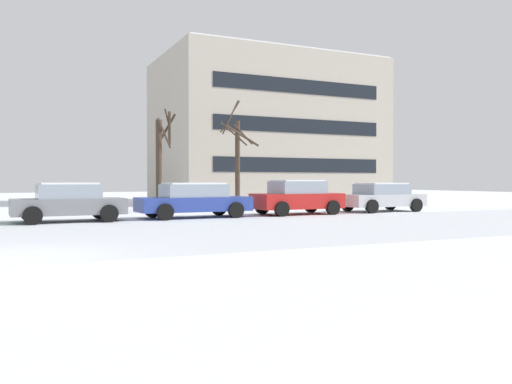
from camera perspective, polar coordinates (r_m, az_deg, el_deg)
ground_plane at (r=11.23m, az=-25.12°, el=-6.60°), size 120.00×120.00×0.00m
road_surface at (r=14.79m, az=-25.15°, el=-4.73°), size 80.00×9.16×0.00m
parked_car_gray at (r=20.51m, az=-19.54°, el=-1.01°), size 3.98×2.13×1.43m
parked_car_blue at (r=21.57m, az=-6.71°, el=-0.85°), size 4.57×2.08×1.42m
parked_car_red at (r=23.56m, az=4.47°, el=-0.55°), size 4.02×2.08×1.54m
parked_car_silver at (r=26.43m, az=13.38°, el=-0.51°), size 4.19×2.15×1.40m
tree_far_mid at (r=25.28m, az=-10.27°, el=3.40°), size 1.06×1.51×4.82m
tree_far_left at (r=27.40m, az=-2.00°, el=3.61°), size 1.81×1.81×5.78m
building_far_right at (r=38.08m, az=1.04°, el=6.51°), size 14.72×10.00×10.02m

